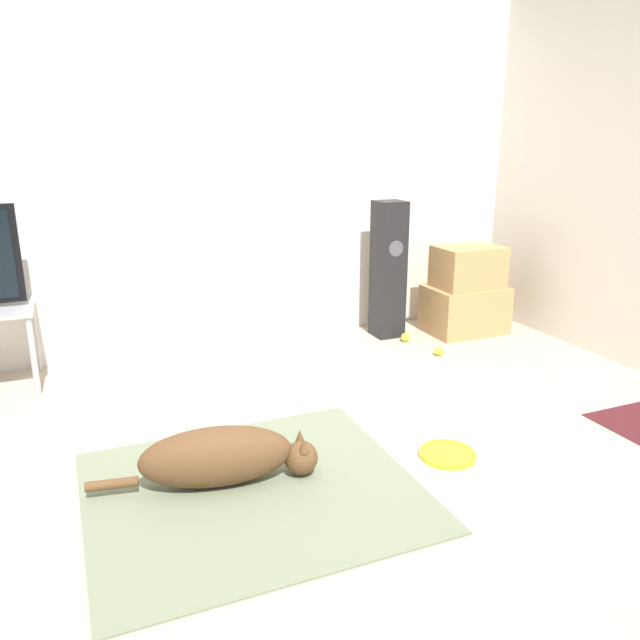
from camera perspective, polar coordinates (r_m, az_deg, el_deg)
ground_plane at (r=2.86m, az=-1.82°, el=-15.08°), size 12.00×12.00×0.00m
wall_back at (r=4.46m, az=-11.99°, el=13.39°), size 8.00×0.06×2.55m
area_rug at (r=2.84m, az=-6.20°, el=-15.23°), size 1.41×1.26×0.01m
dog at (r=2.84m, az=-8.85°, el=-12.25°), size 1.00×0.34×0.27m
frisbee at (r=3.16m, az=11.58°, el=-11.90°), size 0.27×0.27×0.03m
cardboard_box_lower at (r=5.02m, az=13.08°, el=0.96°), size 0.59×0.42×0.37m
cardboard_box_upper at (r=4.93m, az=13.38°, el=4.75°), size 0.49×0.35×0.32m
floor_speaker at (r=4.75m, az=6.25°, el=4.58°), size 0.21×0.22×1.03m
tennis_ball_by_boxes at (r=4.48m, az=10.81°, el=-2.81°), size 0.07×0.07×0.07m
tennis_ball_near_speaker at (r=4.74m, az=7.81°, el=-1.58°), size 0.07×0.07×0.07m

